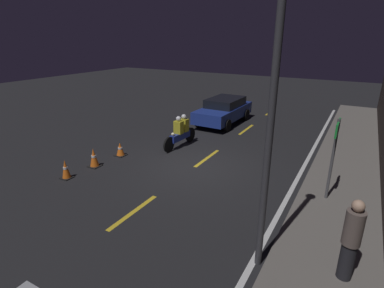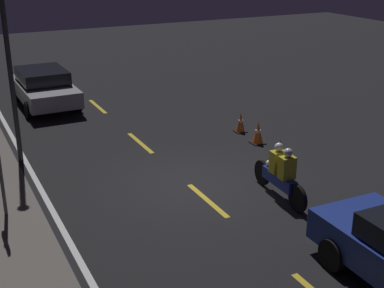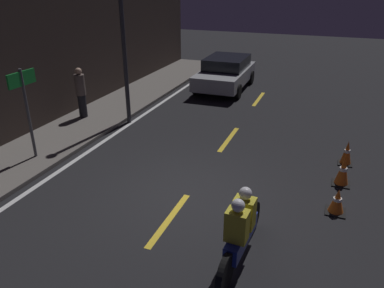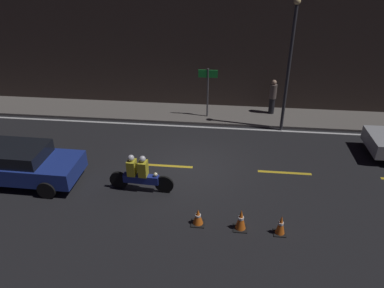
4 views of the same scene
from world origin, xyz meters
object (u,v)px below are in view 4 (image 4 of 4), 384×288
object	(u,v)px
traffic_cone_near	(198,217)
traffic_cone_mid	(241,220)
pedestrian	(273,96)
shop_sign	(208,83)
street_lamp	(290,61)
sedan_blue	(19,163)
motorcycle	(139,174)
traffic_cone_far	(281,225)

from	to	relation	value
traffic_cone_near	traffic_cone_mid	distance (m)	1.31
pedestrian	shop_sign	xyz separation A→B (m)	(-3.14, -0.70, 0.81)
traffic_cone_mid	street_lamp	size ratio (longest dim) A/B	0.12
traffic_cone_near	street_lamp	bearing A→B (deg)	64.87
shop_sign	street_lamp	size ratio (longest dim) A/B	0.42
pedestrian	street_lamp	world-z (taller)	street_lamp
sedan_blue	street_lamp	distance (m)	11.33
sedan_blue	shop_sign	xyz separation A→B (m)	(6.28, 6.11, 1.05)
traffic_cone_mid	pedestrian	distance (m)	8.70
motorcycle	shop_sign	distance (m)	6.59
traffic_cone_far	pedestrian	bearing A→B (deg)	87.50
sedan_blue	traffic_cone_near	distance (m)	6.78
sedan_blue	pedestrian	distance (m)	11.62
traffic_cone_far	sedan_blue	bearing A→B (deg)	168.63
motorcycle	shop_sign	world-z (taller)	shop_sign
traffic_cone_mid	shop_sign	size ratio (longest dim) A/B	0.30
traffic_cone_near	sedan_blue	bearing A→B (deg)	165.89
sedan_blue	pedestrian	bearing A→B (deg)	36.93
motorcycle	traffic_cone_far	size ratio (longest dim) A/B	3.42
sedan_blue	street_lamp	size ratio (longest dim) A/B	0.73
traffic_cone_near	pedestrian	distance (m)	8.96
motorcycle	sedan_blue	bearing A→B (deg)	-178.04
sedan_blue	shop_sign	bearing A→B (deg)	45.27
shop_sign	street_lamp	bearing A→B (deg)	-14.82
traffic_cone_far	street_lamp	xyz separation A→B (m)	(0.72, 7.00, 2.91)
motorcycle	traffic_cone_near	xyz separation A→B (m)	(2.19, -1.55, -0.38)
traffic_cone_near	traffic_cone_mid	bearing A→B (deg)	-3.74
traffic_cone_mid	traffic_cone_far	xyz separation A→B (m)	(1.18, -0.09, -0.02)
sedan_blue	street_lamp	xyz separation A→B (m)	(9.76, 5.18, 2.48)
pedestrian	street_lamp	bearing A→B (deg)	-78.16
sedan_blue	traffic_cone_mid	world-z (taller)	sedan_blue
traffic_cone_mid	street_lamp	world-z (taller)	street_lamp
pedestrian	traffic_cone_mid	bearing A→B (deg)	-100.33
traffic_cone_near	traffic_cone_far	world-z (taller)	traffic_cone_far
traffic_cone_far	traffic_cone_mid	bearing A→B (deg)	175.84
traffic_cone_near	street_lamp	size ratio (longest dim) A/B	0.10
motorcycle	pedestrian	xyz separation A→B (m)	(5.05, 6.90, 0.34)
traffic_cone_near	pedestrian	bearing A→B (deg)	71.29
traffic_cone_near	shop_sign	size ratio (longest dim) A/B	0.23
traffic_cone_mid	pedestrian	xyz separation A→B (m)	(1.56, 8.54, 0.64)
traffic_cone_near	traffic_cone_mid	xyz separation A→B (m)	(1.31, -0.09, 0.08)
traffic_cone_far	street_lamp	bearing A→B (deg)	84.16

